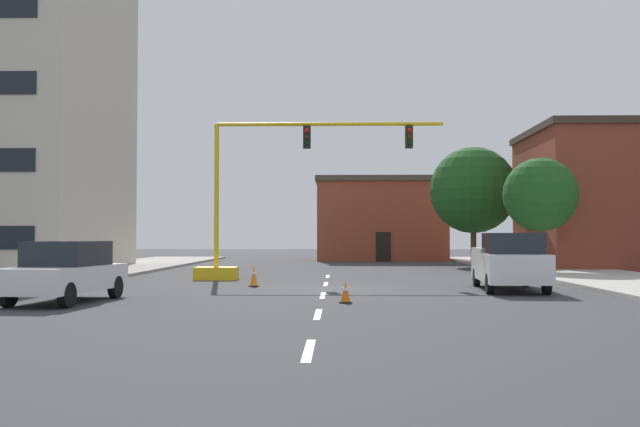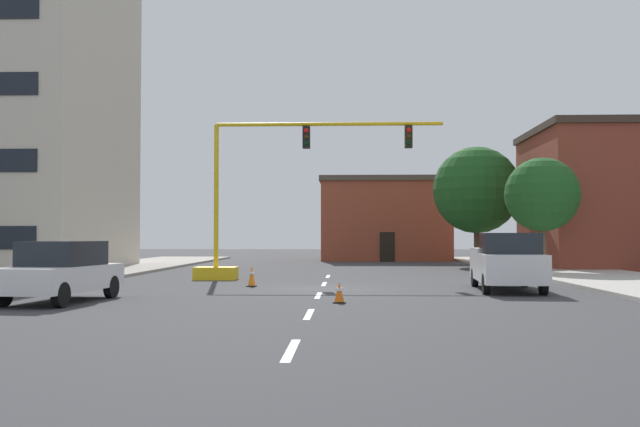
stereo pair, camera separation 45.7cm
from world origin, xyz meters
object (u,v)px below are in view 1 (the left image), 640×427
at_px(tree_right_mid, 540,195).
at_px(traffic_cone_roadside_a, 345,293).
at_px(traffic_signal_gantry, 250,226).
at_px(sedan_white_near_left, 66,271).
at_px(tree_right_far, 473,190).
at_px(pickup_truck_white, 509,262).
at_px(traffic_cone_roadside_b, 254,276).

relative_size(tree_right_mid, traffic_cone_roadside_a, 9.84).
bearing_deg(tree_right_mid, traffic_signal_gantry, -158.70).
xyz_separation_m(tree_right_mid, sedan_white_near_left, (-17.95, -16.26, -3.08)).
distance_m(tree_right_far, pickup_truck_white, 21.39).
xyz_separation_m(sedan_white_near_left, traffic_cone_roadside_b, (4.59, 6.56, -0.50)).
bearing_deg(tree_right_far, traffic_signal_gantry, -129.71).
bearing_deg(sedan_white_near_left, tree_right_mid, 42.17).
height_order(tree_right_far, traffic_cone_roadside_b, tree_right_far).
height_order(sedan_white_near_left, traffic_cone_roadside_a, sedan_white_near_left).
bearing_deg(traffic_cone_roadside_b, traffic_signal_gantry, 98.85).
xyz_separation_m(traffic_signal_gantry, pickup_truck_white, (9.75, -5.90, -1.37)).
xyz_separation_m(tree_right_far, tree_right_mid, (1.60, -9.50, -0.85)).
relative_size(traffic_signal_gantry, sedan_white_near_left, 2.29).
bearing_deg(pickup_truck_white, traffic_signal_gantry, 148.81).
relative_size(sedan_white_near_left, traffic_cone_roadside_b, 5.95).
bearing_deg(traffic_cone_roadside_b, tree_right_mid, 35.98).
xyz_separation_m(tree_right_mid, pickup_truck_white, (-4.27, -11.37, -3.00)).
xyz_separation_m(sedan_white_near_left, traffic_cone_roadside_a, (7.94, 0.01, -0.60)).
relative_size(pickup_truck_white, traffic_cone_roadside_a, 9.31).
bearing_deg(traffic_signal_gantry, pickup_truck_white, -31.19).
bearing_deg(sedan_white_near_left, traffic_cone_roadside_b, 55.02).
xyz_separation_m(traffic_signal_gantry, tree_right_far, (12.43, 14.96, 2.48)).
height_order(tree_right_mid, pickup_truck_white, tree_right_mid).
bearing_deg(tree_right_mid, pickup_truck_white, -110.60).
distance_m(pickup_truck_white, traffic_cone_roadside_b, 9.26).
distance_m(tree_right_far, sedan_white_near_left, 30.77).
bearing_deg(traffic_cone_roadside_a, sedan_white_near_left, -179.94).
relative_size(tree_right_mid, sedan_white_near_left, 1.25).
distance_m(traffic_signal_gantry, traffic_cone_roadside_b, 4.71).
bearing_deg(traffic_cone_roadside_a, traffic_cone_roadside_b, 117.12).
bearing_deg(pickup_truck_white, tree_right_mid, 69.40).
bearing_deg(traffic_signal_gantry, tree_right_far, 50.29).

